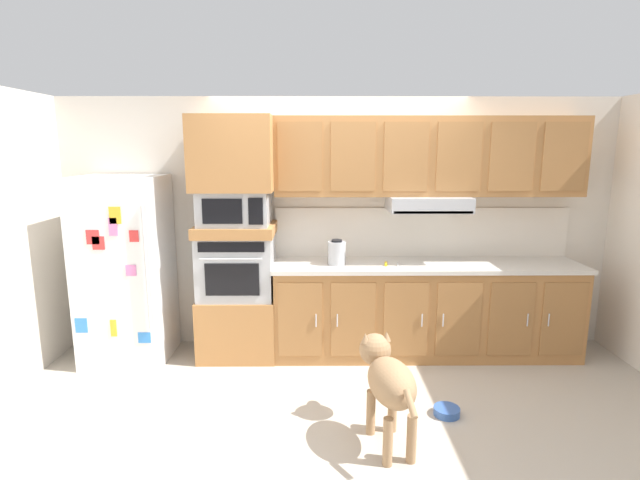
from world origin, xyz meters
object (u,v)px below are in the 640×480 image
object	(u,v)px
screwdriver	(387,264)
electric_kettle	(337,253)
dog_food_bowl	(447,411)
microwave	(235,208)
built_in_oven	(237,265)
refrigerator	(126,269)
dog	(387,378)

from	to	relation	value
screwdriver	electric_kettle	xyz separation A→B (m)	(-0.47, 0.04, 0.10)
screwdriver	dog_food_bowl	world-z (taller)	screwdriver
microwave	electric_kettle	size ratio (longest dim) A/B	2.68
built_in_oven	electric_kettle	bearing A→B (deg)	-2.83
refrigerator	dog	xyz separation A→B (m)	(2.30, -1.39, -0.41)
built_in_oven	electric_kettle	size ratio (longest dim) A/B	2.92
microwave	dog	xyz separation A→B (m)	(1.25, -1.46, -0.99)
dog	screwdriver	bearing A→B (deg)	-18.74
dog	dog_food_bowl	xyz separation A→B (m)	(0.51, 0.32, -0.44)
microwave	electric_kettle	bearing A→B (deg)	-2.83
built_in_oven	electric_kettle	distance (m)	0.97
refrigerator	microwave	size ratio (longest dim) A/B	2.73
refrigerator	built_in_oven	world-z (taller)	refrigerator
electric_kettle	dog_food_bowl	bearing A→B (deg)	-53.68
built_in_oven	dog_food_bowl	distance (m)	2.27
dog_food_bowl	electric_kettle	bearing A→B (deg)	126.32
refrigerator	microwave	distance (m)	1.20
electric_kettle	dog	world-z (taller)	electric_kettle
screwdriver	dog_food_bowl	xyz separation A→B (m)	(0.33, -1.05, -0.90)
dog_food_bowl	refrigerator	bearing A→B (deg)	159.07
microwave	electric_kettle	world-z (taller)	microwave
refrigerator	electric_kettle	world-z (taller)	refrigerator
refrigerator	electric_kettle	distance (m)	2.01
screwdriver	dog_food_bowl	size ratio (longest dim) A/B	0.71
built_in_oven	screwdriver	size ratio (longest dim) A/B	4.94
refrigerator	built_in_oven	bearing A→B (deg)	3.71
refrigerator	microwave	xyz separation A→B (m)	(1.05, 0.07, 0.58)
screwdriver	dog	size ratio (longest dim) A/B	0.15
refrigerator	screwdriver	size ratio (longest dim) A/B	12.42
microwave	dog_food_bowl	xyz separation A→B (m)	(1.76, -1.14, -1.43)
built_in_oven	electric_kettle	world-z (taller)	built_in_oven
built_in_oven	microwave	size ratio (longest dim) A/B	1.09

